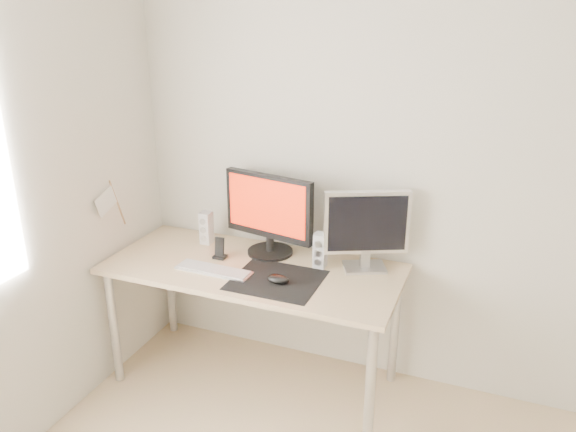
% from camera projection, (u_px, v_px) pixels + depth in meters
% --- Properties ---
extents(wall_back, '(3.50, 0.00, 3.50)m').
position_uv_depth(wall_back, '(447.00, 174.00, 2.86)').
color(wall_back, silver).
rests_on(wall_back, ground).
extents(mousepad, '(0.45, 0.40, 0.00)m').
position_uv_depth(mousepad, '(277.00, 280.00, 2.88)').
color(mousepad, black).
rests_on(mousepad, desk).
extents(mouse, '(0.12, 0.07, 0.04)m').
position_uv_depth(mouse, '(278.00, 279.00, 2.84)').
color(mouse, black).
rests_on(mouse, mousepad).
extents(desk, '(1.60, 0.70, 0.73)m').
position_uv_depth(desk, '(253.00, 279.00, 3.06)').
color(desk, '#D1B587').
rests_on(desk, ground).
extents(main_monitor, '(0.55, 0.31, 0.47)m').
position_uv_depth(main_monitor, '(269.00, 212.00, 3.11)').
color(main_monitor, black).
rests_on(main_monitor, desk).
extents(second_monitor, '(0.43, 0.24, 0.43)m').
position_uv_depth(second_monitor, '(367.00, 227.00, 2.93)').
color(second_monitor, silver).
rests_on(second_monitor, desk).
extents(speaker_left, '(0.06, 0.08, 0.19)m').
position_uv_depth(speaker_left, '(206.00, 228.00, 3.31)').
color(speaker_left, white).
rests_on(speaker_left, desk).
extents(speaker_right, '(0.06, 0.08, 0.19)m').
position_uv_depth(speaker_right, '(320.00, 250.00, 3.00)').
color(speaker_right, silver).
rests_on(speaker_right, desk).
extents(keyboard, '(0.42, 0.13, 0.02)m').
position_uv_depth(keyboard, '(214.00, 270.00, 2.98)').
color(keyboard, '#B2B1B4').
rests_on(keyboard, desk).
extents(phone_dock, '(0.07, 0.06, 0.12)m').
position_uv_depth(phone_dock, '(220.00, 252.00, 3.13)').
color(phone_dock, black).
rests_on(phone_dock, desk).
extents(pennant, '(0.01, 0.23, 0.29)m').
position_uv_depth(pennant, '(110.00, 202.00, 3.07)').
color(pennant, '#A57F54').
rests_on(pennant, wall_left).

